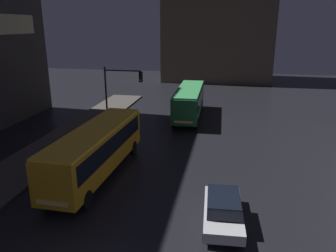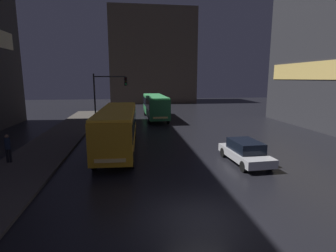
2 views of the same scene
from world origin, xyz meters
name	(u,v)px [view 2 (image 2 of 2)]	position (x,y,z in m)	size (l,w,h in m)	color
ground_plane	(203,220)	(0.00, 0.00, 0.00)	(120.00, 120.00, 0.00)	black
sidewalk_left	(41,154)	(-9.00, 10.00, 0.07)	(4.00, 48.00, 0.15)	#47423D
building_far_backdrop	(152,58)	(2.11, 51.58, 9.79)	(18.07, 12.00, 19.57)	brown
bus_near	(118,125)	(-3.61, 10.24, 1.93)	(2.77, 10.77, 3.13)	orange
bus_far	(155,105)	(0.46, 25.08, 1.90)	(2.65, 10.33, 3.09)	#236B38
car_taxi	(245,152)	(4.45, 6.27, 0.75)	(2.05, 4.44, 1.45)	#B7B7BC
pedestrian_mid	(8,146)	(-10.19, 7.96, 1.17)	(0.45, 0.45, 1.78)	black
traffic_light_main	(107,91)	(-5.16, 19.51, 3.95)	(3.50, 0.35, 5.78)	#2D2D2D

